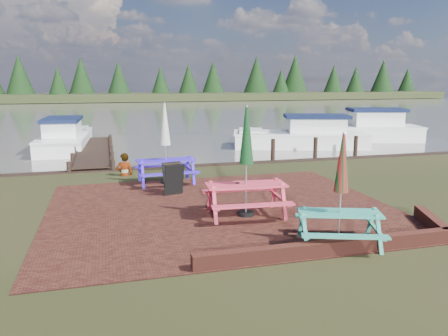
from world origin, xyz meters
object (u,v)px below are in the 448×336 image
picnic_table_red (246,179)px  chalkboard (173,179)px  picnic_table_blue (166,156)px  person (124,153)px  picnic_table_teal (340,207)px  boat_jetty (65,139)px  boat_far (365,130)px  boat_near (303,137)px  jetty (94,151)px

picnic_table_red → chalkboard: bearing=123.8°
picnic_table_blue → person: (-1.29, 1.60, -0.12)m
chalkboard → person: size_ratio=0.59×
picnic_table_teal → boat_jetty: (-6.67, 16.12, -0.46)m
picnic_table_red → person: 6.31m
chalkboard → boat_far: bearing=24.4°
picnic_table_teal → boat_jetty: 17.46m
picnic_table_blue → boat_far: picnic_table_blue is taller
picnic_table_teal → boat_far: bearing=74.7°
chalkboard → person: person is taller
picnic_table_teal → boat_near: bearing=86.6°
picnic_table_blue → jetty: 7.45m
boat_jetty → jetty: bearing=-58.6°
chalkboard → boat_jetty: (-3.96, 11.18, -0.13)m
picnic_table_blue → boat_jetty: 10.48m
picnic_table_blue → person: bearing=125.8°
picnic_table_teal → picnic_table_red: (-1.27, 2.36, 0.15)m
picnic_table_red → person: bearing=120.4°
picnic_table_red → jetty: (-3.94, 11.05, -0.85)m
picnic_table_red → boat_far: (11.51, 12.73, -0.54)m
picnic_table_red → jetty: size_ratio=0.30×
picnic_table_red → jetty: 11.76m
picnic_table_red → boat_near: size_ratio=0.37×
chalkboard → boat_jetty: 11.87m
jetty → person: (1.18, -5.38, 0.69)m
picnic_table_blue → boat_near: size_ratio=0.35×
picnic_table_teal → boat_near: picnic_table_teal is taller
jetty → boat_near: (10.80, 0.25, 0.26)m
picnic_table_teal → chalkboard: picnic_table_teal is taller
chalkboard → boat_near: size_ratio=0.13×
picnic_table_blue → boat_far: 15.61m
picnic_table_red → picnic_table_blue: (-1.46, 4.07, -0.04)m
person → boat_jetty: bearing=-74.7°
boat_far → picnic_table_blue: bearing=138.8°
boat_far → person: 15.92m
picnic_table_blue → picnic_table_teal: bearing=-70.1°
jetty → person: bearing=-77.6°
boat_jetty → boat_near: bearing=-8.5°
chalkboard → boat_near: bearing=32.7°
picnic_table_teal → boat_far: picnic_table_teal is taller
chalkboard → person: bearing=99.2°
boat_near → boat_far: (4.65, 1.43, 0.05)m
picnic_table_blue → chalkboard: picnic_table_blue is taller
chalkboard → boat_jetty: size_ratio=0.14×
jetty → boat_far: bearing=6.2°
boat_jetty → boat_near: (12.27, -2.46, 0.01)m
picnic_table_blue → boat_near: bearing=38.0°
picnic_table_blue → jetty: picnic_table_blue is taller
picnic_table_blue → boat_jetty: bearing=109.2°
jetty → boat_far: 15.54m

